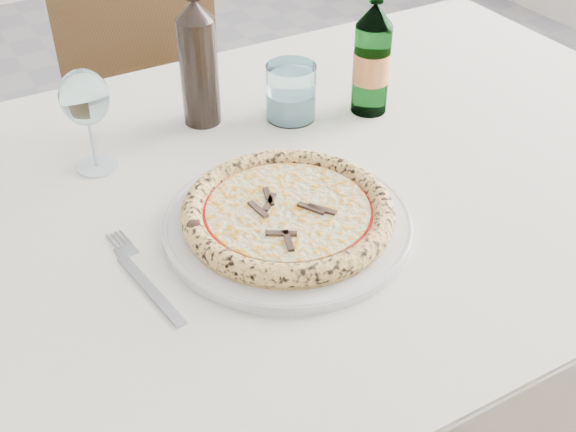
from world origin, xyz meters
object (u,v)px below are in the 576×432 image
Objects in this scene: dining_table at (255,235)px; wine_glass at (85,100)px; chair_far at (141,98)px; tumbler at (291,96)px; plate at (288,223)px; pizza at (288,212)px; wine_bottle at (198,61)px; beer_bottle at (372,59)px.

dining_table is 9.74× the size of wine_glass.
chair_far is 9.94× the size of tumbler.
plate is (-0.09, -0.87, 0.23)m from chair_far.
chair_far is at bearing 96.19° from tumbler.
wine_glass is at bearing -114.29° from chair_far.
wine_bottle is (0.02, 0.32, 0.08)m from pizza.
tumbler is at bearing 45.52° from dining_table.
wine_glass reaches higher than dining_table.
beer_bottle is at bearing -7.33° from wine_glass.
pizza is (-0.09, -0.87, 0.25)m from chair_far.
chair_far is at bearing 65.71° from wine_glass.
chair_far is 3.93× the size of beer_bottle.
pizza is at bearing -142.94° from beer_bottle.
plate is at bearing -121.15° from tumbler.
tumbler is at bearing 160.41° from beer_bottle.
beer_bottle reaches higher than wine_glass.
wine_bottle is at bearing 83.99° from dining_table.
wine_bottle is (0.02, 0.32, 0.10)m from plate.
plate is at bearing -90.00° from dining_table.
wine_bottle is at bearing 157.44° from beer_bottle.
plate is at bearing -57.39° from wine_glass.
pizza is 0.33m from wine_bottle.
wine_glass is 0.68× the size of beer_bottle.
dining_table is 6.63× the size of beer_bottle.
pizza is 1.77× the size of wine_glass.
chair_far is 0.75m from beer_bottle.
wine_bottle reaches higher than beer_bottle.
tumbler is 0.15m from beer_bottle.
pizza is 1.21× the size of beer_bottle.
wine_bottle reaches higher than pizza.
dining_table is at bearing -44.79° from wine_glass.
chair_far is 2.75× the size of plate.
dining_table is at bearing 90.00° from pizza.
tumbler is at bearing 58.85° from pizza.
wine_glass is at bearing 122.61° from pizza.
wine_glass is (-0.18, 0.27, 0.09)m from pizza.
plate is at bearing -142.94° from beer_bottle.
beer_bottle reaches higher than plate.
pizza is at bearing -121.15° from tumbler.
beer_bottle is at bearing 37.06° from plate.
wine_glass is at bearing 122.61° from plate.
chair_far is 0.91m from pizza.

